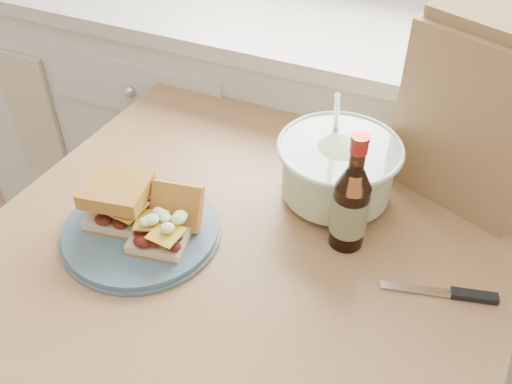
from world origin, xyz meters
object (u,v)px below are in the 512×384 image
at_px(beer_bottle, 351,205).
at_px(paper_bag, 482,114).
at_px(coleslaw_bowl, 337,172).
at_px(plate, 141,230).
at_px(dining_table, 254,272).

height_order(beer_bottle, paper_bag, paper_bag).
bearing_deg(beer_bottle, coleslaw_bowl, 141.55).
relative_size(plate, beer_bottle, 1.21).
bearing_deg(paper_bag, coleslaw_bowl, -126.89).
bearing_deg(coleslaw_bowl, paper_bag, 31.34).
xyz_separation_m(dining_table, beer_bottle, (0.17, 0.05, 0.21)).
bearing_deg(dining_table, paper_bag, 44.76).
bearing_deg(paper_bag, dining_table, -116.67).
xyz_separation_m(coleslaw_bowl, beer_bottle, (0.06, -0.11, 0.03)).
bearing_deg(plate, coleslaw_bowl, 40.29).
relative_size(dining_table, plate, 3.46).
xyz_separation_m(dining_table, coleslaw_bowl, (0.11, 0.16, 0.18)).
height_order(coleslaw_bowl, paper_bag, paper_bag).
distance_m(beer_bottle, paper_bag, 0.32).
relative_size(dining_table, paper_bag, 2.89).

